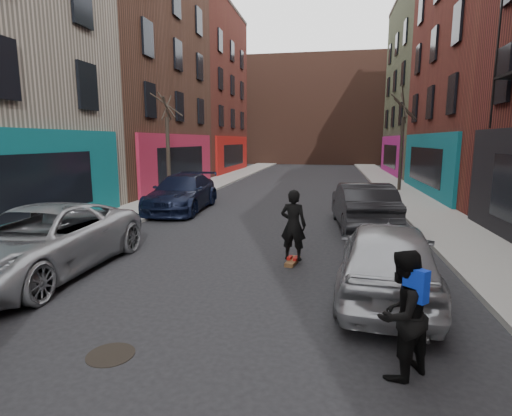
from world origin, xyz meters
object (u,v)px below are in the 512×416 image
at_px(parked_left_far, 39,241).
at_px(parked_left_end, 182,193).
at_px(skateboard, 293,261).
at_px(tree_left_far, 168,135).
at_px(manhole, 111,355).
at_px(skateboarder, 293,225).
at_px(parked_right_end, 363,205).
at_px(parked_right_far, 387,258).
at_px(tree_right_far, 402,133).
at_px(pedestrian, 402,314).

height_order(parked_left_far, parked_left_end, same).
height_order(parked_left_end, skateboard, parked_left_end).
distance_m(tree_left_far, manhole, 15.79).
height_order(parked_left_end, skateboarder, skateboarder).
bearing_deg(skateboarder, parked_right_end, -103.80).
distance_m(parked_right_far, skateboarder, 2.75).
bearing_deg(parked_left_end, manhole, -76.69).
relative_size(tree_right_far, parked_left_far, 1.18).
bearing_deg(parked_right_far, skateboard, -36.11).
distance_m(parked_left_end, parked_right_end, 7.99).
height_order(tree_left_far, manhole, tree_left_far).
relative_size(tree_right_far, pedestrian, 3.91).
height_order(parked_left_end, pedestrian, pedestrian).
height_order(skateboard, manhole, skateboard).
height_order(parked_left_end, parked_right_end, parked_right_end).
relative_size(parked_right_end, manhole, 7.15).
xyz_separation_m(parked_right_far, manhole, (-4.27, -3.12, -0.79)).
bearing_deg(parked_left_far, manhole, -41.39).
relative_size(parked_left_end, parked_right_far, 1.19).
distance_m(parked_right_far, skateboard, 2.84).
distance_m(tree_left_far, skateboard, 12.55).
bearing_deg(tree_right_far, skateboard, -107.94).
relative_size(parked_left_far, parked_right_far, 1.24).
xyz_separation_m(skateboard, skateboarder, (0.00, 0.00, 0.96)).
distance_m(tree_right_far, skateboard, 16.77).
height_order(parked_right_end, pedestrian, pedestrian).
height_order(skateboarder, pedestrian, skateboarder).
distance_m(parked_left_far, manhole, 4.71).
distance_m(parked_left_end, pedestrian, 13.80).
relative_size(skateboarder, manhole, 2.59).
bearing_deg(tree_right_far, parked_left_far, -121.63).
height_order(tree_right_far, skateboard, tree_right_far).
bearing_deg(parked_right_far, pedestrian, 91.44).
bearing_deg(parked_right_end, tree_left_far, -32.86).
height_order(parked_left_far, pedestrian, pedestrian).
relative_size(tree_right_far, manhole, 9.71).
bearing_deg(parked_left_far, tree_left_far, 97.04).
height_order(parked_left_far, skateboard, parked_left_far).
xyz_separation_m(tree_right_far, parked_left_end, (-10.67, -8.70, -2.73)).
relative_size(parked_left_end, skateboarder, 3.05).
distance_m(tree_right_far, pedestrian, 20.73).
bearing_deg(parked_left_end, tree_left_far, 119.95).
bearing_deg(pedestrian, parked_right_end, -136.02).
height_order(parked_right_far, manhole, parked_right_far).
height_order(tree_left_far, tree_right_far, tree_right_far).
bearing_deg(skateboard, pedestrian, -58.48).
relative_size(parked_left_far, parked_right_end, 1.15).
bearing_deg(skateboard, skateboarder, 0.00).
bearing_deg(skateboarder, pedestrian, 121.52).
bearing_deg(pedestrian, parked_right_far, -138.74).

